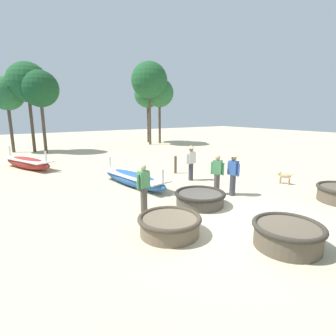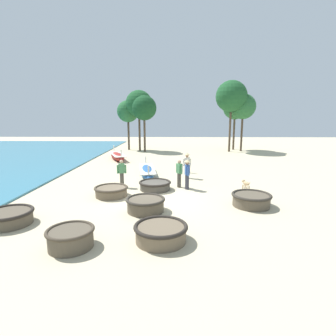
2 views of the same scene
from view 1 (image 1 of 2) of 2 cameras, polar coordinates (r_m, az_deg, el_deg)
ground_plane at (r=8.16m, az=14.31°, el=-11.11°), size 80.00×80.00×0.00m
coracle_nearest at (r=7.00m, az=24.58°, el=-12.99°), size 1.66×1.66×0.59m
coracle_tilted at (r=7.03m, az=0.35°, el=-12.16°), size 1.69×1.69×0.50m
coracle_upturned at (r=9.17m, az=6.96°, el=-6.45°), size 1.76×1.76×0.48m
long_boat_blue_hull at (r=11.59m, az=-7.57°, el=-2.31°), size 1.57×4.34×1.04m
long_boat_white_hull at (r=17.03m, az=-28.26°, el=1.05°), size 2.47×4.26×1.16m
fisherman_with_hat at (r=10.28m, az=10.65°, el=-1.22°), size 0.36×0.47×1.57m
fisherman_by_coracle at (r=10.27m, az=14.03°, el=-0.69°), size 0.36×0.52×1.67m
fisherman_hauling at (r=8.36m, az=-5.32°, el=-4.13°), size 0.52×0.28×1.57m
fisherman_standing_left at (r=12.30m, az=5.04°, el=1.68°), size 0.53×0.36×1.67m
dog at (r=12.82m, az=23.94°, el=-1.57°), size 0.36×0.66×0.55m
mooring_post_mid_beach at (r=13.79m, az=1.63°, el=0.74°), size 0.14×0.14×0.92m
tree_right_mid at (r=23.85m, az=-28.26°, el=16.07°), size 3.06×3.06×6.97m
tree_tall_back at (r=26.53m, az=-4.10°, el=18.49°), size 3.48×3.48×7.93m
tree_center at (r=28.57m, az=-4.44°, el=15.72°), size 2.84×2.84×6.48m
tree_rightmost at (r=22.95m, az=-26.09°, el=15.18°), size 2.77×2.77×6.31m
tree_left_mid at (r=24.45m, az=-31.68°, el=13.59°), size 2.59×2.59×5.89m
tree_leftmost at (r=27.67m, az=-1.87°, el=15.98°), size 2.87×2.87×6.55m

